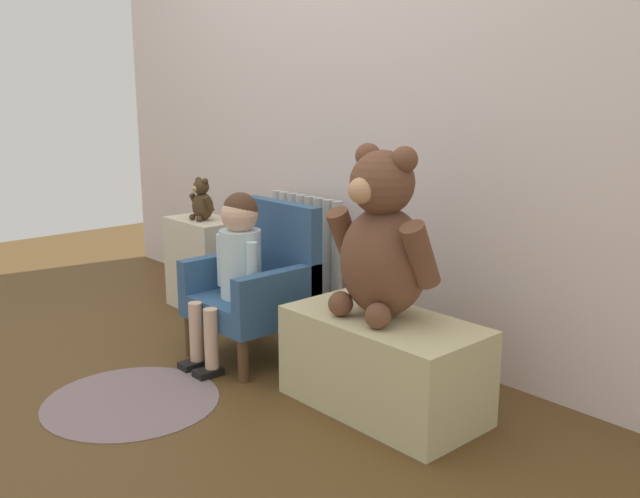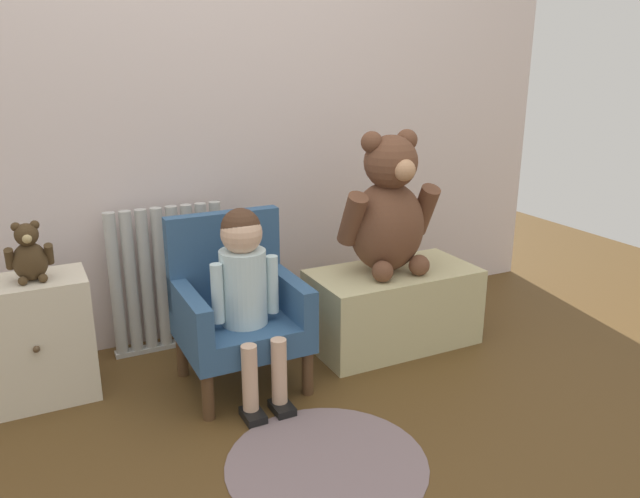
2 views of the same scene
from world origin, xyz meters
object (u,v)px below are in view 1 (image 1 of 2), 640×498
small_teddy_bear (202,202)px  floor_rug (131,401)px  child_figure (236,254)px  large_teddy_bear (382,242)px  low_bench (383,364)px  radiator (306,262)px  child_armchair (259,285)px  small_dresser (205,264)px

small_teddy_bear → floor_rug: 1.23m
child_figure → large_teddy_bear: (0.68, 0.13, 0.14)m
child_figure → large_teddy_bear: size_ratio=1.19×
low_bench → large_teddy_bear: large_teddy_bear is taller
radiator → low_bench: 0.97m
radiator → floor_rug: 1.11m
low_bench → child_armchair: bearing=-179.5°
radiator → child_figure: size_ratio=0.88×
low_bench → radiator: bearing=155.7°
small_dresser → small_teddy_bear: 0.33m
child_figure → small_teddy_bear: 0.75m
large_teddy_bear → low_bench: bearing=-26.4°
large_teddy_bear → small_teddy_bear: large_teddy_bear is taller
radiator → child_armchair: bearing=-67.9°
small_teddy_bear → child_figure: bearing=-22.5°
radiator → small_dresser: radiator is taller
small_dresser → small_teddy_bear: size_ratio=2.19×
child_figure → floor_rug: (0.06, -0.52, -0.46)m
small_teddy_bear → low_bench: bearing=-6.8°
low_bench → small_teddy_bear: size_ratio=3.36×
small_dresser → low_bench: bearing=-7.4°
radiator → low_bench: (0.88, -0.40, -0.14)m
large_teddy_bear → small_dresser: bearing=173.1°
large_teddy_bear → small_teddy_bear: size_ratio=2.80×
child_figure → low_bench: child_figure is taller
radiator → large_teddy_bear: 0.97m
radiator → floor_rug: radiator is taller
radiator → large_teddy_bear: (0.85, -0.38, 0.29)m
small_dresser → large_teddy_bear: large_teddy_bear is taller
small_dresser → large_teddy_bear: bearing=-6.9°
child_armchair → child_figure: bearing=-90.0°
radiator → small_teddy_bear: size_ratio=2.94×
radiator → child_armchair: (0.16, -0.40, -0.00)m
child_armchair → small_teddy_bear: bearing=165.8°
radiator → floor_rug: size_ratio=0.98×
large_teddy_bear → radiator: bearing=155.7°
large_teddy_bear → floor_rug: (-0.62, -0.66, -0.60)m
low_bench → large_teddy_bear: (-0.03, 0.01, 0.43)m
child_figure → low_bench: 0.78m
child_armchair → low_bench: (0.71, 0.01, -0.14)m
radiator → child_figure: child_figure is taller
child_armchair → floor_rug: bearing=-84.4°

